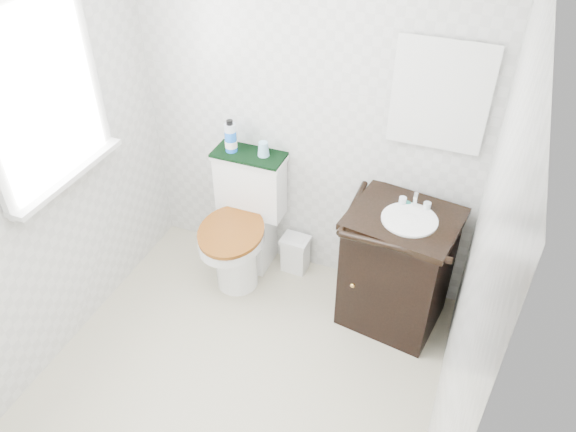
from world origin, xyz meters
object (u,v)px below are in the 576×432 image
Objects in this scene: vanity at (397,267)px; mouthwash_bottle at (231,137)px; trash_bin at (295,253)px; cup at (263,149)px; toilet at (244,228)px.

mouthwash_bottle is (-1.18, 0.18, 0.56)m from vanity.
mouthwash_bottle is at bearing -177.47° from trash_bin.
trash_bin is at bearing -0.99° from cup.
toilet is 0.42m from trash_bin.
mouthwash_bottle reaches higher than vanity.
mouthwash_bottle is (-0.12, 0.12, 0.61)m from toilet.
toilet is 0.59m from cup.
toilet reaches higher than trash_bin.
vanity is at bearing -8.56° from mouthwash_bottle.
cup is at bearing 54.94° from toilet.
trash_bin is 2.93× the size of cup.
vanity is at bearing -14.91° from trash_bin.
toilet is 3.17× the size of trash_bin.
toilet is at bearing -125.06° from cup.
vanity is at bearing -3.24° from toilet.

